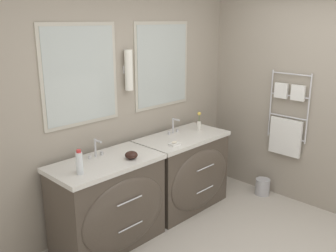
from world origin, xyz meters
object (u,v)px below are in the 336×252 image
Objects in this scene: flower_vase at (199,123)px; waste_bin at (263,186)px; toiletry_bottle at (79,163)px; vanity_right at (185,171)px; amenity_bowl at (131,155)px; vanity_left at (110,203)px.

flower_vase is 1.11× the size of waste_bin.
toiletry_bottle is 2.56m from waste_bin.
waste_bin is (0.64, -0.55, -0.86)m from flower_vase.
toiletry_bottle is at bearing 169.16° from waste_bin.
amenity_bowl is at bearing -173.63° from vanity_right.
waste_bin is at bearing -10.84° from toiletry_bottle.
flower_vase is (0.30, 0.04, 0.52)m from vanity_right.
toiletry_bottle is (-0.34, -0.06, 0.53)m from vanity_left.
waste_bin is at bearing -14.17° from vanity_left.
vanity_right is at bearing 151.21° from waste_bin.
toiletry_bottle reaches higher than amenity_bowl.
vanity_left is at bearing 180.00° from vanity_right.
amenity_bowl is (-0.89, -0.10, 0.47)m from vanity_right.
waste_bin is (0.93, -0.51, -0.34)m from vanity_right.
vanity_left is 5.15× the size of waste_bin.
vanity_left is 2.12m from waste_bin.
amenity_bowl is at bearing -25.38° from vanity_left.
amenity_bowl reaches higher than waste_bin.
vanity_right is 4.86× the size of toiletry_bottle.
flower_vase is 1.20m from waste_bin.
vanity_right reaches higher than waste_bin.
amenity_bowl is 2.03m from waste_bin.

